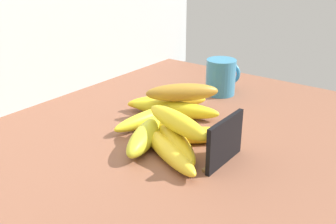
{
  "coord_description": "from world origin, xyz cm",
  "views": [
    {
      "loc": [
        -48.62,
        -39.46,
        37.66
      ],
      "look_at": [
        7.82,
        2.97,
        8.0
      ],
      "focal_mm": 41.86,
      "sensor_mm": 36.0,
      "label": 1
    }
  ],
  "objects_px": {
    "chalkboard_sign": "(224,143)",
    "coffee_mug": "(221,77)",
    "banana_5": "(167,151)",
    "banana_6": "(145,136)",
    "banana_7": "(177,122)",
    "banana_3": "(194,135)",
    "banana_0": "(174,109)",
    "banana_1": "(151,117)",
    "banana_8": "(182,92)",
    "banana_2": "(175,141)",
    "banana_4": "(167,102)"
  },
  "relations": [
    {
      "from": "banana_1",
      "to": "banana_3",
      "type": "bearing_deg",
      "value": -98.71
    },
    {
      "from": "banana_3",
      "to": "banana_0",
      "type": "bearing_deg",
      "value": 52.8
    },
    {
      "from": "banana_5",
      "to": "banana_6",
      "type": "distance_m",
      "value": 0.07
    },
    {
      "from": "chalkboard_sign",
      "to": "banana_4",
      "type": "relative_size",
      "value": 0.6
    },
    {
      "from": "banana_1",
      "to": "banana_7",
      "type": "relative_size",
      "value": 1.18
    },
    {
      "from": "banana_1",
      "to": "banana_2",
      "type": "distance_m",
      "value": 0.13
    },
    {
      "from": "coffee_mug",
      "to": "banana_7",
      "type": "relative_size",
      "value": 0.55
    },
    {
      "from": "banana_6",
      "to": "banana_3",
      "type": "bearing_deg",
      "value": -44.55
    },
    {
      "from": "banana_1",
      "to": "banana_8",
      "type": "relative_size",
      "value": 1.21
    },
    {
      "from": "chalkboard_sign",
      "to": "banana_7",
      "type": "relative_size",
      "value": 0.67
    },
    {
      "from": "banana_4",
      "to": "coffee_mug",
      "type": "bearing_deg",
      "value": -15.85
    },
    {
      "from": "banana_2",
      "to": "banana_3",
      "type": "distance_m",
      "value": 0.05
    },
    {
      "from": "coffee_mug",
      "to": "banana_1",
      "type": "bearing_deg",
      "value": 175.19
    },
    {
      "from": "banana_5",
      "to": "banana_1",
      "type": "bearing_deg",
      "value": 49.32
    },
    {
      "from": "banana_1",
      "to": "banana_4",
      "type": "distance_m",
      "value": 0.09
    },
    {
      "from": "banana_3",
      "to": "banana_6",
      "type": "height_order",
      "value": "banana_6"
    },
    {
      "from": "chalkboard_sign",
      "to": "banana_2",
      "type": "xyz_separation_m",
      "value": [
        -0.02,
        0.09,
        -0.02
      ]
    },
    {
      "from": "banana_8",
      "to": "banana_5",
      "type": "bearing_deg",
      "value": -152.52
    },
    {
      "from": "banana_1",
      "to": "banana_2",
      "type": "xyz_separation_m",
      "value": [
        -0.07,
        -0.11,
        0.0
      ]
    },
    {
      "from": "chalkboard_sign",
      "to": "coffee_mug",
      "type": "distance_m",
      "value": 0.36
    },
    {
      "from": "banana_3",
      "to": "banana_4",
      "type": "xyz_separation_m",
      "value": [
        0.11,
        0.15,
        0.0
      ]
    },
    {
      "from": "chalkboard_sign",
      "to": "banana_4",
      "type": "xyz_separation_m",
      "value": [
        0.14,
        0.23,
        -0.02
      ]
    },
    {
      "from": "banana_5",
      "to": "banana_2",
      "type": "bearing_deg",
      "value": 13.5
    },
    {
      "from": "banana_4",
      "to": "banana_6",
      "type": "relative_size",
      "value": 1.16
    },
    {
      "from": "banana_1",
      "to": "banana_4",
      "type": "xyz_separation_m",
      "value": [
        0.09,
        0.03,
        0.0
      ]
    },
    {
      "from": "chalkboard_sign",
      "to": "banana_2",
      "type": "relative_size",
      "value": 0.61
    },
    {
      "from": "banana_2",
      "to": "banana_3",
      "type": "xyz_separation_m",
      "value": [
        0.05,
        -0.01,
        -0.0
      ]
    },
    {
      "from": "banana_1",
      "to": "banana_2",
      "type": "height_order",
      "value": "banana_2"
    },
    {
      "from": "banana_0",
      "to": "banana_6",
      "type": "bearing_deg",
      "value": -165.21
    },
    {
      "from": "banana_0",
      "to": "banana_7",
      "type": "distance_m",
      "value": 0.16
    },
    {
      "from": "banana_2",
      "to": "banana_1",
      "type": "bearing_deg",
      "value": 58.53
    },
    {
      "from": "banana_3",
      "to": "banana_7",
      "type": "xyz_separation_m",
      "value": [
        -0.05,
        0.01,
        0.04
      ]
    },
    {
      "from": "banana_0",
      "to": "banana_1",
      "type": "height_order",
      "value": "banana_0"
    },
    {
      "from": "banana_1",
      "to": "banana_5",
      "type": "distance_m",
      "value": 0.16
    },
    {
      "from": "banana_2",
      "to": "banana_5",
      "type": "xyz_separation_m",
      "value": [
        -0.03,
        -0.01,
        -0.0
      ]
    },
    {
      "from": "banana_2",
      "to": "banana_4",
      "type": "height_order",
      "value": "banana_2"
    },
    {
      "from": "banana_4",
      "to": "banana_2",
      "type": "bearing_deg",
      "value": -139.06
    },
    {
      "from": "banana_3",
      "to": "banana_2",
      "type": "bearing_deg",
      "value": 168.54
    },
    {
      "from": "banana_7",
      "to": "banana_8",
      "type": "height_order",
      "value": "same"
    },
    {
      "from": "banana_0",
      "to": "banana_1",
      "type": "distance_m",
      "value": 0.06
    },
    {
      "from": "banana_0",
      "to": "banana_7",
      "type": "relative_size",
      "value": 1.22
    },
    {
      "from": "chalkboard_sign",
      "to": "banana_2",
      "type": "height_order",
      "value": "chalkboard_sign"
    },
    {
      "from": "banana_1",
      "to": "banana_6",
      "type": "height_order",
      "value": "banana_6"
    },
    {
      "from": "chalkboard_sign",
      "to": "banana_1",
      "type": "height_order",
      "value": "chalkboard_sign"
    },
    {
      "from": "coffee_mug",
      "to": "banana_7",
      "type": "xyz_separation_m",
      "value": [
        -0.32,
        -0.09,
        0.01
      ]
    },
    {
      "from": "banana_4",
      "to": "banana_0",
      "type": "bearing_deg",
      "value": -124.35
    },
    {
      "from": "banana_5",
      "to": "banana_6",
      "type": "xyz_separation_m",
      "value": [
        0.02,
        0.06,
        0.0
      ]
    },
    {
      "from": "banana_0",
      "to": "banana_2",
      "type": "relative_size",
      "value": 1.11
    },
    {
      "from": "banana_3",
      "to": "banana_8",
      "type": "relative_size",
      "value": 1.06
    },
    {
      "from": "banana_6",
      "to": "banana_7",
      "type": "height_order",
      "value": "banana_7"
    }
  ]
}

